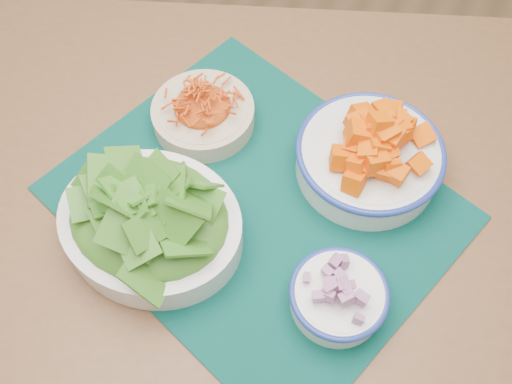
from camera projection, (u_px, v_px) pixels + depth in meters
ground at (218, 273)px, 1.64m from camera, size 4.00×4.00×0.00m
table at (222, 197)px, 1.02m from camera, size 1.31×1.07×0.75m
placemat at (256, 203)px, 0.89m from camera, size 0.69×0.63×0.00m
carrot_bowl at (203, 110)px, 0.94m from camera, size 0.21×0.21×0.07m
squash_bowl at (370, 152)px, 0.88m from camera, size 0.25×0.25×0.11m
lettuce_bowl at (149, 218)px, 0.81m from camera, size 0.27×0.23×0.12m
onion_bowl at (339, 294)px, 0.77m from camera, size 0.14×0.14×0.07m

